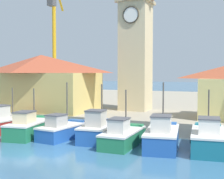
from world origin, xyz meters
name	(u,v)px	position (x,y,z in m)	size (l,w,h in m)	color
ground_plane	(38,155)	(0.00, 0.00, 0.00)	(300.00, 300.00, 0.00)	#386689
quay_wharf	(158,103)	(0.00, 28.22, 0.58)	(120.00, 40.00, 1.16)	#9E937F
fishing_boat_left_inner	(6,123)	(-6.91, 5.06, 0.78)	(2.69, 5.09, 3.73)	#AD2823
fishing_boat_mid_left	(30,127)	(-3.96, 4.40, 0.74)	(2.78, 5.27, 3.74)	#237A4C
fishing_boat_center	(62,130)	(-1.21, 4.73, 0.68)	(2.39, 4.54, 4.27)	#2356A8
fishing_boat_mid_right	(99,130)	(1.69, 5.12, 0.80)	(2.50, 4.53, 4.15)	#2356A8
fishing_boat_right_inner	(123,136)	(3.84, 4.37, 0.69)	(2.07, 4.72, 3.82)	#237A4C
fishing_boat_right_outer	(162,136)	(6.48, 4.82, 0.79)	(2.86, 5.39, 4.36)	#2356A8
fishing_boat_far_right	(208,139)	(9.39, 5.23, 0.80)	(2.71, 5.34, 3.90)	#196B7F
clock_tower	(136,39)	(1.10, 15.09, 8.41)	(3.33, 3.33, 15.29)	beige
warehouse_left	(41,82)	(-7.94, 11.44, 4.06)	(11.54, 6.60, 5.68)	tan
port_crane_near	(55,56)	(-15.15, 24.81, 7.56)	(3.05, 7.19, 17.80)	#976E11
dock_worker_near_tower	(67,106)	(-3.42, 9.12, 2.00)	(0.34, 0.22, 1.62)	#33333D
dock_worker_along_quay	(79,105)	(-2.62, 9.89, 2.00)	(0.34, 0.22, 1.62)	#33333D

